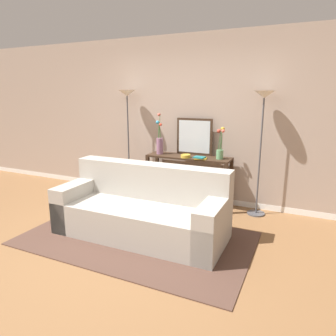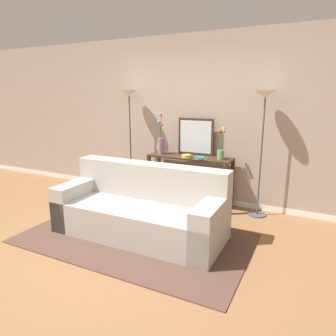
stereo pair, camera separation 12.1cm
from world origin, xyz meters
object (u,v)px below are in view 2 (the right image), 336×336
at_px(wall_mirror, 196,137).
at_px(book_stack, 201,158).
at_px(floor_lamp_right, 264,119).
at_px(couch, 141,210).
at_px(floor_lamp_left, 130,114).
at_px(console_table, 190,171).
at_px(fruit_bowl, 186,156).
at_px(book_row_under_console, 167,197).
at_px(vase_short_flowers, 221,149).
at_px(vase_tall_flowers, 161,143).

bearing_deg(wall_mirror, book_stack, -55.22).
xyz_separation_m(floor_lamp_right, book_stack, (-0.85, -0.15, -0.60)).
distance_m(couch, wall_mirror, 1.65).
height_order(couch, floor_lamp_left, floor_lamp_left).
bearing_deg(wall_mirror, floor_lamp_left, -172.53).
relative_size(console_table, fruit_bowl, 8.91).
relative_size(wall_mirror, book_row_under_console, 2.07).
xyz_separation_m(vase_short_flowers, book_stack, (-0.27, -0.14, -0.14)).
height_order(floor_lamp_left, vase_short_flowers, floor_lamp_left).
relative_size(couch, console_table, 1.59).
bearing_deg(couch, book_row_under_console, 102.16).
xyz_separation_m(couch, floor_lamp_right, (1.22, 1.30, 1.10)).
height_order(book_stack, book_row_under_console, book_stack).
height_order(floor_lamp_left, floor_lamp_right, floor_lamp_left).
distance_m(book_stack, book_row_under_console, 1.00).
height_order(vase_tall_flowers, book_row_under_console, vase_tall_flowers).
height_order(couch, vase_short_flowers, vase_short_flowers).
bearing_deg(wall_mirror, fruit_bowl, -95.82).
bearing_deg(book_stack, console_table, 150.06).
distance_m(couch, book_row_under_console, 1.34).
xyz_separation_m(couch, fruit_bowl, (0.12, 1.16, 0.51)).
bearing_deg(floor_lamp_left, vase_short_flowers, -0.42).
relative_size(floor_lamp_left, book_stack, 9.08).
height_order(couch, floor_lamp_right, floor_lamp_right).
relative_size(fruit_bowl, book_stack, 0.75).
bearing_deg(console_table, floor_lamp_right, 0.74).
height_order(couch, book_stack, couch).
relative_size(console_table, book_row_under_console, 4.69).
xyz_separation_m(wall_mirror, fruit_bowl, (-0.03, -0.29, -0.27)).
distance_m(floor_lamp_left, vase_short_flowers, 1.70).
distance_m(floor_lamp_right, book_row_under_console, 2.02).
relative_size(book_stack, book_row_under_console, 0.70).
bearing_deg(book_row_under_console, vase_tall_flowers, -169.51).
relative_size(couch, wall_mirror, 3.61).
bearing_deg(book_stack, floor_lamp_left, 173.72).
bearing_deg(console_table, couch, -95.68).
relative_size(couch, fruit_bowl, 14.17).
bearing_deg(console_table, vase_short_flowers, 0.25).
bearing_deg(console_table, fruit_bowl, -91.42).
bearing_deg(floor_lamp_right, floor_lamp_left, 180.00).
height_order(couch, fruit_bowl, couch).
bearing_deg(vase_short_flowers, book_stack, -152.82).
xyz_separation_m(floor_lamp_right, book_row_under_console, (-1.49, -0.01, -1.36)).
relative_size(floor_lamp_right, fruit_bowl, 11.90).
relative_size(floor_lamp_left, book_row_under_console, 6.33).
xyz_separation_m(console_table, fruit_bowl, (-0.00, -0.13, 0.27)).
bearing_deg(floor_lamp_left, console_table, -0.72).
distance_m(wall_mirror, book_row_under_console, 1.13).
xyz_separation_m(floor_lamp_left, wall_mirror, (1.15, 0.15, -0.34)).
bearing_deg(vase_tall_flowers, couch, -73.43).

